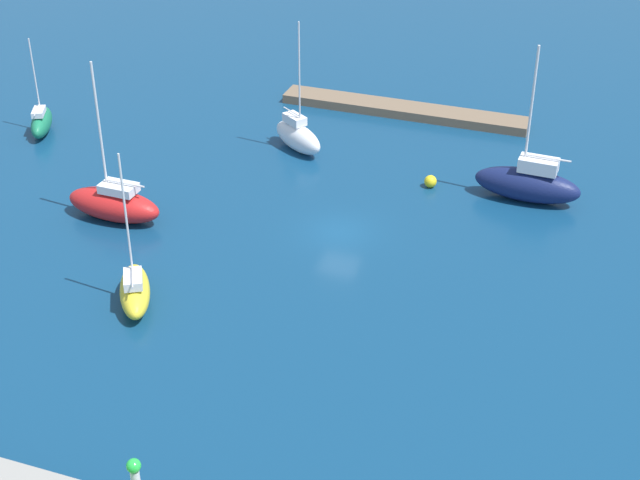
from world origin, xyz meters
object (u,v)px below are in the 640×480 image
Objects in this scene: sailboat_red_lone_south at (114,203)px; sailboat_yellow_west_end at (135,290)px; sailboat_green_lone_north at (41,122)px; mooring_buoy_yellow at (430,181)px; sailboat_white_off_beacon at (298,136)px; sailboat_navy_by_breakwater at (528,183)px; pier_dock at (404,110)px.

sailboat_yellow_west_end is (-5.79, 7.84, -0.22)m from sailboat_red_lone_south.
sailboat_green_lone_north reaches higher than mooring_buoy_yellow.
sailboat_white_off_beacon is at bearing -33.87° from sailboat_yellow_west_end.
sailboat_navy_by_breakwater is 6.45m from mooring_buoy_yellow.
pier_dock is at bearing -43.00° from sailboat_yellow_west_end.
pier_dock is at bearing -87.42° from sailboat_green_lone_north.
sailboat_navy_by_breakwater is (-18.40, -19.07, 0.36)m from sailboat_yellow_west_end.
sailboat_navy_by_breakwater reaches higher than sailboat_red_lone_south.
sailboat_white_off_beacon is at bearing -117.70° from sailboat_red_lone_south.
sailboat_green_lone_north is at bearing 15.60° from sailboat_yellow_west_end.
sailboat_green_lone_north is at bearing -135.35° from sailboat_white_off_beacon.
sailboat_white_off_beacon is at bearing -4.62° from sailboat_navy_by_breakwater.
sailboat_green_lone_north is 19.47m from sailboat_white_off_beacon.
sailboat_green_lone_north reaches higher than pier_dock.
sailboat_red_lone_south is at bearing 6.86° from sailboat_yellow_west_end.
sailboat_yellow_west_end reaches higher than pier_dock.
sailboat_red_lone_south reaches higher than pier_dock.
sailboat_red_lone_south is 1.09× the size of sailboat_white_off_beacon.
sailboat_yellow_west_end is 22.26m from mooring_buoy_yellow.
pier_dock is at bearing -119.03° from sailboat_red_lone_south.
sailboat_red_lone_south is at bearing 27.18° from sailboat_navy_by_breakwater.
mooring_buoy_yellow is at bearing -111.61° from sailboat_green_lone_north.
sailboat_white_off_beacon is (-19.12, -3.67, 0.20)m from sailboat_green_lone_north.
sailboat_red_lone_south is at bearing -85.29° from sailboat_white_off_beacon.
sailboat_white_off_beacon is (5.54, 8.74, 0.75)m from pier_dock.
sailboat_green_lone_north is 29.58m from mooring_buoy_yellow.
pier_dock is 1.86× the size of sailboat_red_lone_south.
mooring_buoy_yellow is at bearing -62.22° from sailboat_yellow_west_end.
sailboat_white_off_beacon reaches higher than sailboat_green_lone_north.
sailboat_white_off_beacon is at bearing -103.27° from sailboat_green_lone_north.
pier_dock is 2.67× the size of sailboat_green_lone_north.
sailboat_yellow_west_end reaches higher than sailboat_green_lone_north.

